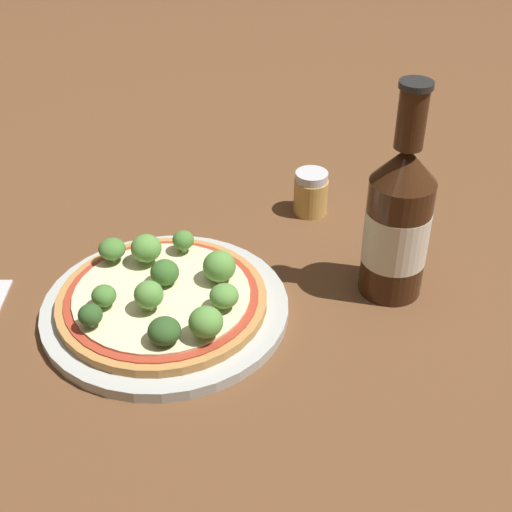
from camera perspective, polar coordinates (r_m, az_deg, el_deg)
name	(u,v)px	position (r m, az deg, el deg)	size (l,w,h in m)	color
ground_plane	(147,306)	(0.76, -8.72, -3.99)	(3.00, 3.00, 0.00)	brown
plate	(166,308)	(0.75, -7.24, -4.16)	(0.26, 0.26, 0.01)	#B2B7B2
pizza	(162,299)	(0.74, -7.52, -3.41)	(0.22, 0.22, 0.01)	#B77F42
broccoli_floret_0	(224,296)	(0.70, -2.57, -3.22)	(0.03, 0.03, 0.03)	#89A866
broccoli_floret_1	(219,266)	(0.74, -2.95, -0.83)	(0.03, 0.03, 0.03)	#89A866
broccoli_floret_2	(164,331)	(0.67, -7.34, -5.98)	(0.03, 0.03, 0.03)	#89A866
broccoli_floret_3	(90,315)	(0.70, -13.12, -4.63)	(0.02, 0.02, 0.02)	#89A866
broccoli_floret_4	(165,273)	(0.74, -7.31, -1.33)	(0.03, 0.03, 0.03)	#89A866
broccoli_floret_5	(146,248)	(0.77, -8.78, 0.62)	(0.03, 0.03, 0.03)	#89A866
broccoli_floret_6	(183,240)	(0.79, -5.85, 1.26)	(0.02, 0.02, 0.03)	#89A866
broccoli_floret_7	(104,296)	(0.72, -12.07, -3.14)	(0.02, 0.02, 0.02)	#89A866
broccoli_floret_8	(149,295)	(0.71, -8.55, -3.08)	(0.03, 0.03, 0.03)	#89A866
broccoli_floret_9	(112,249)	(0.78, -11.44, 0.55)	(0.03, 0.03, 0.03)	#89A866
broccoli_floret_10	(206,322)	(0.67, -4.03, -5.30)	(0.03, 0.03, 0.03)	#89A866
beer_bottle	(398,221)	(0.74, 11.28, 2.77)	(0.07, 0.07, 0.24)	#381E0F
pepper_shaker	(311,193)	(0.90, 4.41, 5.06)	(0.04, 0.04, 0.06)	tan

